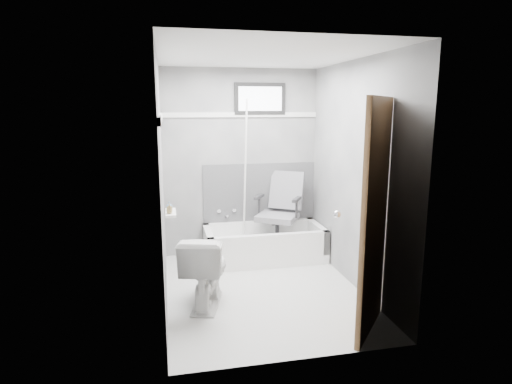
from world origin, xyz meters
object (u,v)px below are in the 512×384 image
object	(u,v)px
soap_bottle_a	(169,208)
toilet	(205,269)
bathtub	(264,243)
office_chair	(277,211)
door	(422,227)
soap_bottle_b	(169,206)

from	to	relation	value
soap_bottle_a	toilet	bearing A→B (deg)	-18.73
bathtub	office_chair	distance (m)	0.44
soap_bottle_a	office_chair	bearing A→B (deg)	38.26
toilet	soap_bottle_a	world-z (taller)	soap_bottle_a
office_chair	soap_bottle_a	xyz separation A→B (m)	(-1.35, -1.07, 0.36)
bathtub	soap_bottle_a	bearing A→B (deg)	-139.00
office_chair	soap_bottle_a	distance (m)	1.76
toilet	soap_bottle_a	xyz separation A→B (m)	(-0.32, 0.11, 0.61)
bathtub	office_chair	bearing A→B (deg)	15.25
toilet	door	bearing A→B (deg)	161.07
soap_bottle_b	door	bearing A→B (deg)	-34.77
door	soap_bottle_a	xyz separation A→B (m)	(-1.92, 1.19, -0.03)
toilet	soap_bottle_b	bearing A→B (deg)	-22.64
door	soap_bottle_a	world-z (taller)	door
bathtub	toilet	bearing A→B (deg)	-127.06
door	soap_bottle_b	size ratio (longest dim) A/B	24.09
bathtub	door	bearing A→B (deg)	-71.25
office_chair	door	bearing A→B (deg)	-43.84
soap_bottle_a	soap_bottle_b	size ratio (longest dim) A/B	1.14
office_chair	soap_bottle_a	bearing A→B (deg)	-109.66
office_chair	door	size ratio (longest dim) A/B	0.49
soap_bottle_a	soap_bottle_b	xyz separation A→B (m)	(0.00, 0.14, -0.01)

